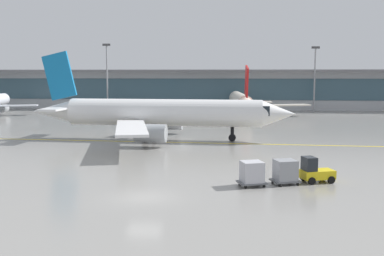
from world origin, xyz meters
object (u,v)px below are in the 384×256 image
at_px(cargo_dolly_trailing, 252,173).
at_px(taxiing_regional_jet, 161,113).
at_px(baggage_tug, 315,171).
at_px(apron_light_mast_2, 315,76).
at_px(apron_light_mast_1, 107,74).
at_px(cargo_dolly_lead, 285,171).
at_px(gate_airplane_1, 240,101).

bearing_deg(cargo_dolly_trailing, taxiing_regional_jet, 96.34).
relative_size(baggage_tug, apron_light_mast_2, 0.20).
bearing_deg(taxiing_regional_jet, baggage_tug, -51.75).
distance_m(baggage_tug, apron_light_mast_1, 77.15).
height_order(baggage_tug, cargo_dolly_lead, baggage_tug).
bearing_deg(cargo_dolly_lead, baggage_tug, -0.00).
xyz_separation_m(baggage_tug, cargo_dolly_trailing, (-5.11, -1.70, 0.16)).
height_order(cargo_dolly_trailing, apron_light_mast_1, apron_light_mast_1).
xyz_separation_m(taxiing_regional_jet, baggage_tug, (16.17, -22.25, -2.62)).
xyz_separation_m(cargo_dolly_trailing, apron_light_mast_1, (-31.24, 69.33, 7.41)).
bearing_deg(baggage_tug, apron_light_mast_1, 99.82).
height_order(taxiing_regional_jet, apron_light_mast_1, apron_light_mast_1).
bearing_deg(apron_light_mast_2, cargo_dolly_trailing, -102.99).
bearing_deg(baggage_tug, gate_airplane_1, 77.06).
bearing_deg(cargo_dolly_lead, apron_light_mast_1, 97.91).
relative_size(apron_light_mast_1, apron_light_mast_2, 1.05).
bearing_deg(taxiing_regional_jet, apron_light_mast_2, 62.13).
distance_m(taxiing_regional_jet, baggage_tug, 27.63).
xyz_separation_m(cargo_dolly_lead, apron_light_mast_1, (-33.90, 68.44, 7.41)).
bearing_deg(baggage_tug, cargo_dolly_lead, 180.00).
bearing_deg(apron_light_mast_2, taxiing_regional_jet, -120.12).
height_order(baggage_tug, cargo_dolly_trailing, baggage_tug).
xyz_separation_m(baggage_tug, cargo_dolly_lead, (-2.45, -0.82, 0.16)).
height_order(apron_light_mast_1, apron_light_mast_2, apron_light_mast_1).
distance_m(gate_airplane_1, taxiing_regional_jet, 36.72).
relative_size(gate_airplane_1, cargo_dolly_trailing, 12.34).
bearing_deg(apron_light_mast_2, baggage_tug, -99.26).
xyz_separation_m(cargo_dolly_lead, cargo_dolly_trailing, (-2.66, -0.89, 0.00)).
distance_m(cargo_dolly_lead, apron_light_mast_1, 76.74).
distance_m(baggage_tug, cargo_dolly_trailing, 5.39).
distance_m(baggage_tug, cargo_dolly_lead, 2.58).
relative_size(gate_airplane_1, taxiing_regional_jet, 0.87).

